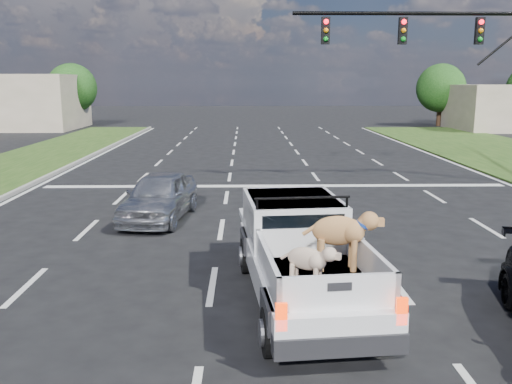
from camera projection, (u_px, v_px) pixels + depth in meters
ground at (305, 285)px, 10.27m from camera, size 160.00×160.00×0.00m
road_markings at (281, 207)px, 16.70m from camera, size 17.75×60.00×0.01m
traffic_signal at (472, 56)px, 19.76m from camera, size 9.11×0.31×7.00m
building_left at (17, 102)px, 44.71m from camera, size 10.00×8.00×4.40m
tree_far_c at (72, 88)px, 46.53m from camera, size 4.20×4.20×5.40m
tree_far_d at (441, 88)px, 47.18m from camera, size 4.20×4.20×5.40m
pickup_truck at (303, 252)px, 9.45m from camera, size 2.24×5.08×1.85m
silver_sedan at (159, 196)px, 15.09m from camera, size 2.06×4.06×1.32m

